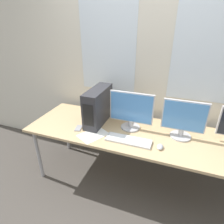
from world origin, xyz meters
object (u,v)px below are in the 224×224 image
object	(u,v)px
monitor_right_near	(183,120)
monitor_main	(131,111)
keyboard	(128,140)
mouse	(160,147)
pc_tower	(98,106)
cell_phone	(79,128)

from	to	relation	value
monitor_right_near	monitor_main	bearing A→B (deg)	-179.30
keyboard	mouse	bearing A→B (deg)	-0.78
keyboard	mouse	size ratio (longest dim) A/B	4.80
pc_tower	monitor_main	distance (m)	0.39
monitor_main	pc_tower	bearing A→B (deg)	179.14
monitor_main	keyboard	world-z (taller)	monitor_main
cell_phone	mouse	bearing A→B (deg)	-15.33
cell_phone	keyboard	bearing A→B (deg)	-16.47
pc_tower	monitor_main	bearing A→B (deg)	-0.86
mouse	keyboard	bearing A→B (deg)	179.22
pc_tower	mouse	distance (m)	0.82
keyboard	mouse	distance (m)	0.31
pc_tower	monitor_right_near	distance (m)	0.93
monitor_main	mouse	bearing A→B (deg)	-36.02
pc_tower	mouse	size ratio (longest dim) A/B	5.26
monitor_main	monitor_right_near	distance (m)	0.54
monitor_right_near	cell_phone	xyz separation A→B (m)	(-1.08, -0.22, -0.20)
monitor_main	cell_phone	xyz separation A→B (m)	(-0.54, -0.22, -0.21)
pc_tower	cell_phone	distance (m)	0.33
pc_tower	mouse	bearing A→B (deg)	-19.62
monitor_main	monitor_right_near	world-z (taller)	monitor_main
monitor_right_near	cell_phone	size ratio (longest dim) A/B	3.15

